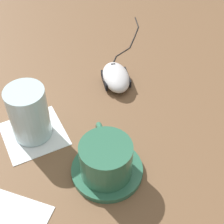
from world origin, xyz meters
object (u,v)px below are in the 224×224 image
at_px(coffee_cup, 106,158).
at_px(drinking_glass, 29,113).
at_px(computer_mouse, 116,77).
at_px(saucer, 107,170).

relative_size(coffee_cup, drinking_glass, 1.09).
bearing_deg(computer_mouse, saucer, 152.71).
height_order(coffee_cup, drinking_glass, drinking_glass).
xyz_separation_m(saucer, drinking_glass, (0.14, 0.10, 0.05)).
height_order(computer_mouse, drinking_glass, drinking_glass).
bearing_deg(computer_mouse, drinking_glass, 109.28).
bearing_deg(saucer, drinking_glass, 35.04).
bearing_deg(computer_mouse, coffee_cup, 152.31).
relative_size(saucer, coffee_cup, 1.06).
relative_size(saucer, drinking_glass, 1.16).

